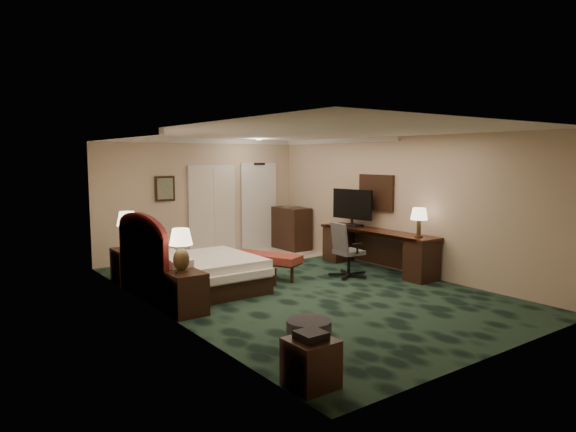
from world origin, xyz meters
TOP-DOWN VIEW (x-y plane):
  - floor at (0.00, 0.00)m, footprint 5.00×7.50m
  - ceiling at (0.00, 0.00)m, footprint 5.00×7.50m
  - wall_back at (0.00, 3.75)m, footprint 5.00×0.00m
  - wall_front at (0.00, -3.75)m, footprint 5.00×0.00m
  - wall_left at (-2.50, 0.00)m, footprint 0.00×7.50m
  - wall_right at (2.50, 0.00)m, footprint 0.00×7.50m
  - crown_molding at (0.00, 0.00)m, footprint 5.00×7.50m
  - tile_patch at (0.90, 2.90)m, footprint 3.20×1.70m
  - headboard at (-2.44, 1.00)m, footprint 0.12×2.00m
  - entry_door at (1.55, 3.72)m, footprint 1.02×0.06m
  - closet_doors at (0.25, 3.71)m, footprint 1.20×0.06m
  - wall_art at (-0.90, 3.71)m, footprint 0.45×0.06m
  - wall_mirror at (2.46, 0.60)m, footprint 0.05×0.95m
  - bed at (-1.48, 0.84)m, footprint 1.84×1.70m
  - nightstand_near at (-2.23, -0.18)m, footprint 0.50×0.57m
  - nightstand_far at (-2.24, 2.33)m, footprint 0.48×0.55m
  - lamp_near at (-2.26, -0.12)m, footprint 0.40×0.40m
  - lamp_far at (-2.23, 2.31)m, footprint 0.42×0.42m
  - bed_bench at (-0.05, 1.01)m, footprint 1.01×1.46m
  - ottoman at (-1.68, -2.39)m, footprint 0.71×0.71m
  - side_table at (-2.24, -3.13)m, footprint 0.45×0.45m
  - desk at (2.18, 0.28)m, footprint 0.61×2.81m
  - tv at (2.18, 1.02)m, footprint 0.22×1.03m
  - desk_lamp at (2.17, -0.78)m, footprint 0.37×0.37m
  - desk_chair at (1.30, 0.16)m, footprint 0.66×0.62m
  - minibar at (2.18, 3.20)m, footprint 0.55×0.99m

SIDE VIEW (x-z plane):
  - floor at x=0.00m, z-range 0.00..0.00m
  - tile_patch at x=0.90m, z-range 0.00..0.01m
  - ottoman at x=-1.68m, z-range 0.00..0.38m
  - bed_bench at x=-0.05m, z-range 0.00..0.47m
  - side_table at x=-2.24m, z-range 0.00..0.49m
  - bed at x=-1.48m, z-range 0.00..0.58m
  - nightstand_far at x=-2.24m, z-range 0.00..0.61m
  - nightstand_near at x=-2.23m, z-range 0.00..0.62m
  - desk at x=2.18m, z-range 0.00..0.81m
  - minibar at x=2.18m, z-range 0.00..1.04m
  - desk_chair at x=1.30m, z-range 0.00..1.06m
  - headboard at x=-2.44m, z-range 0.00..1.40m
  - lamp_near at x=-2.26m, z-range 0.62..1.26m
  - lamp_far at x=-2.23m, z-range 0.61..1.30m
  - entry_door at x=1.55m, z-range -0.04..2.14m
  - closet_doors at x=0.25m, z-range 0.00..2.10m
  - desk_lamp at x=2.17m, z-range 0.81..1.36m
  - tv at x=2.18m, z-range 0.81..1.61m
  - wall_back at x=0.00m, z-range 0.00..2.70m
  - wall_front at x=0.00m, z-range 0.00..2.70m
  - wall_left at x=-2.50m, z-range 0.00..2.70m
  - wall_right at x=2.50m, z-range 0.00..2.70m
  - wall_mirror at x=2.46m, z-range 1.18..1.93m
  - wall_art at x=-0.90m, z-range 1.33..1.88m
  - crown_molding at x=0.00m, z-range 2.60..2.70m
  - ceiling at x=0.00m, z-range 2.70..2.70m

